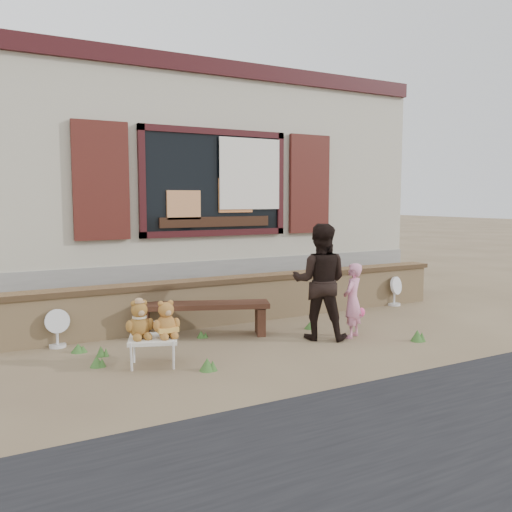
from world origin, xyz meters
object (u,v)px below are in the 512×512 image
bench (203,312)px  adult (320,282)px  folding_chair (153,340)px  teddy_bear_left (139,319)px  child (352,300)px  teddy_bear_right (166,318)px

bench → adult: (1.26, -0.84, 0.42)m
bench → adult: size_ratio=1.17×
folding_chair → teddy_bear_left: bearing=180.0°
bench → child: size_ratio=1.79×
bench → child: (1.67, -0.99, 0.16)m
teddy_bear_left → teddy_bear_right: 0.28m
bench → teddy_bear_right: teddy_bear_right is taller
folding_chair → adult: adult is taller
teddy_bear_left → teddy_bear_right: teddy_bear_left is taller
teddy_bear_left → adult: bearing=21.2°
teddy_bear_left → teddy_bear_right: size_ratio=1.02×
bench → child: 1.95m
bench → folding_chair: bearing=-114.7°
folding_chair → teddy_bear_right: size_ratio=1.56×
folding_chair → teddy_bear_left: 0.28m
teddy_bear_left → child: 2.79m
folding_chair → teddy_bear_left: teddy_bear_left is taller
folding_chair → teddy_bear_right: teddy_bear_right is taller
teddy_bear_right → teddy_bear_left: bearing=180.0°
folding_chair → child: (2.65, -0.06, 0.20)m
teddy_bear_left → adult: (2.37, 0.04, 0.22)m
folding_chair → child: bearing=19.0°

